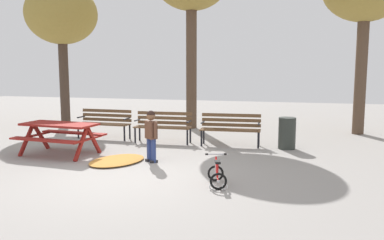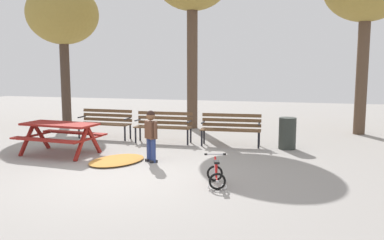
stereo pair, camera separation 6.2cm
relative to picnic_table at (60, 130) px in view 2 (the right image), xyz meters
The scene contains 10 objects.
ground 2.78m from the picnic_table, 32.29° to the right, with size 36.00×36.00×0.00m, color gray.
picnic_table is the anchor object (origin of this frame).
park_bench_far_left 2.34m from the picnic_table, 90.56° to the left, with size 1.61×0.48×0.85m.
park_bench_left 2.87m from the picnic_table, 49.27° to the left, with size 1.62×0.52×0.85m.
park_bench_right 4.37m from the picnic_table, 30.34° to the left, with size 1.63×0.56×0.85m.
child_standing 2.40m from the picnic_table, ahead, with size 0.37×0.29×1.15m.
kids_bicycle 4.44m from the picnic_table, 19.77° to the right, with size 0.49×0.62×0.54m.
leaf_pile 1.77m from the picnic_table, 11.06° to the right, with size 1.42×1.00×0.07m, color #C68438.
trash_bin 5.68m from the picnic_table, 22.30° to the left, with size 0.44×0.44×0.81m, color #2D332D.
tree_far_left 6.63m from the picnic_table, 121.50° to the left, with size 2.60×2.60×5.14m.
Camera 2 is at (3.28, -6.73, 2.08)m, focal length 36.99 mm.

